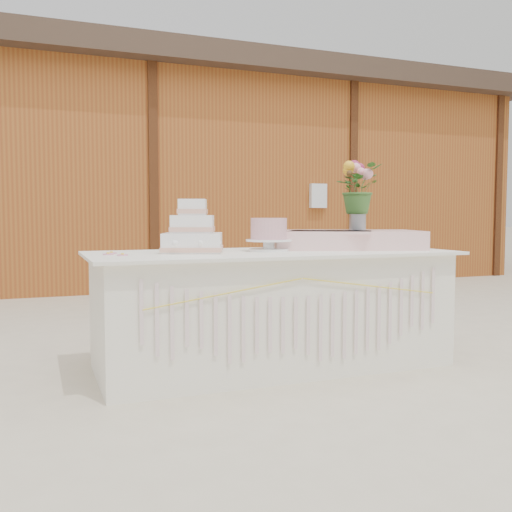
{
  "coord_description": "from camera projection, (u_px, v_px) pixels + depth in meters",
  "views": [
    {
      "loc": [
        -1.47,
        -3.48,
        1.0
      ],
      "look_at": [
        0.0,
        0.3,
        0.72
      ],
      "focal_mm": 40.0,
      "sensor_mm": 36.0,
      "label": 1
    }
  ],
  "objects": [
    {
      "name": "wedding_cake",
      "position": [
        193.0,
        234.0,
        3.67
      ],
      "size": [
        0.48,
        0.48,
        0.34
      ],
      "rotation": [
        0.0,
        0.0,
        -0.35
      ],
      "color": "white",
      "rests_on": "cake_table"
    },
    {
      "name": "cake_table",
      "position": [
        273.0,
        309.0,
        3.8
      ],
      "size": [
        2.4,
        1.0,
        0.77
      ],
      "color": "white",
      "rests_on": "ground"
    },
    {
      "name": "pink_cake_stand",
      "position": [
        269.0,
        233.0,
        3.81
      ],
      "size": [
        0.31,
        0.31,
        0.22
      ],
      "color": "white",
      "rests_on": "cake_table"
    },
    {
      "name": "flower_vase",
      "position": [
        357.0,
        219.0,
        4.2
      ],
      "size": [
        0.12,
        0.12,
        0.17
      ],
      "primitive_type": "cylinder",
      "color": "#A7A7AB",
      "rests_on": "satin_runner"
    },
    {
      "name": "ground",
      "position": [
        272.0,
        365.0,
        3.84
      ],
      "size": [
        80.0,
        80.0,
        0.0
      ],
      "primitive_type": "plane",
      "color": "beige",
      "rests_on": "ground"
    },
    {
      "name": "barn",
      "position": [
        129.0,
        175.0,
        9.29
      ],
      "size": [
        12.6,
        4.6,
        3.3
      ],
      "color": "#92531E",
      "rests_on": "ground"
    },
    {
      "name": "loose_flowers",
      "position": [
        118.0,
        253.0,
        3.51
      ],
      "size": [
        0.19,
        0.34,
        0.02
      ],
      "primitive_type": null,
      "rotation": [
        0.0,
        0.0,
        -0.2
      ],
      "color": "pink",
      "rests_on": "cake_table"
    },
    {
      "name": "satin_runner",
      "position": [
        345.0,
        239.0,
        4.12
      ],
      "size": [
        1.18,
        0.9,
        0.13
      ],
      "primitive_type": "cube",
      "rotation": [
        0.0,
        0.0,
        -0.33
      ],
      "color": "beige",
      "rests_on": "cake_table"
    },
    {
      "name": "bouquet",
      "position": [
        358.0,
        182.0,
        4.18
      ],
      "size": [
        0.42,
        0.4,
        0.37
      ],
      "primitive_type": "imported",
      "rotation": [
        0.0,
        0.0,
        0.4
      ],
      "color": "#3A692A",
      "rests_on": "flower_vase"
    }
  ]
}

